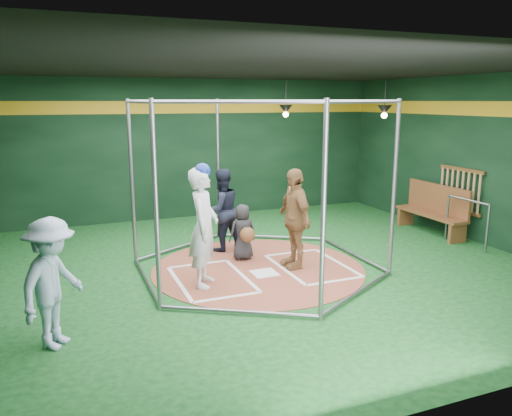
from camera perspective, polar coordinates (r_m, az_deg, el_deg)
name	(u,v)px	position (r m, az deg, el deg)	size (l,w,h in m)	color
room_shell	(258,172)	(8.64, 0.23, 4.13)	(10.10, 9.10, 3.53)	#0D3D14
clay_disc	(258,268)	(9.04, 0.24, -6.92)	(3.80, 3.80, 0.01)	brown
home_plate	(264,273)	(8.78, 0.98, -7.44)	(0.43, 0.43, 0.01)	white
batter_box_left	(211,279)	(8.52, -5.12, -8.11)	(1.17, 1.77, 0.01)	white
batter_box_right	(311,266)	(9.21, 6.35, -6.57)	(1.17, 1.77, 0.01)	white
batting_cage	(258,187)	(8.67, 0.25, 2.46)	(4.05, 4.67, 3.00)	gray
bat_rack	(460,190)	(11.79, 22.26, 1.93)	(0.07, 1.25, 0.98)	brown
pendant_lamp_near	(286,110)	(12.73, 3.42, 11.16)	(0.34, 0.34, 0.90)	black
pendant_lamp_far	(384,110)	(12.26, 14.47, 10.77)	(0.34, 0.34, 0.90)	black
batter_figure	(204,226)	(8.02, -6.00, -2.05)	(0.73, 0.84, 2.00)	silver
visitor_leopard	(294,218)	(8.91, 4.39, -1.18)	(1.05, 0.44, 1.80)	tan
catcher_figure	(243,232)	(9.38, -1.48, -2.78)	(0.52, 0.56, 1.06)	black
umpire	(222,210)	(9.94, -3.96, -0.22)	(0.80, 0.62, 1.64)	black
bystander_blue	(52,283)	(6.55, -22.25, -7.97)	(1.05, 0.60, 1.62)	#A1BCD5
dugout_bench	(434,208)	(11.99, 19.67, -0.05)	(0.45, 1.92, 1.12)	brown
steel_railing	(467,215)	(11.15, 22.97, -0.70)	(0.05, 1.15, 0.99)	slate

